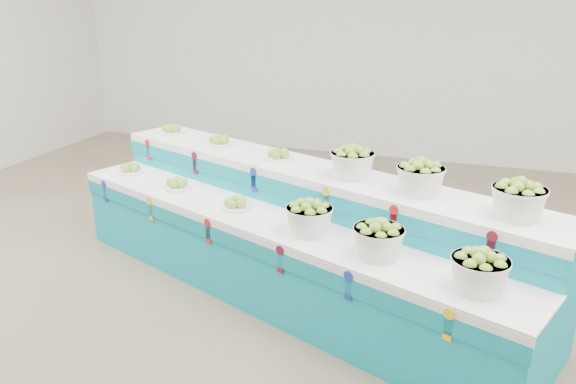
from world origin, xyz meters
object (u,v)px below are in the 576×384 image
at_px(plate_upper_mid, 219,140).
at_px(basket_upper_right, 519,199).
at_px(basket_lower_left, 309,217).
at_px(display_stand, 288,233).

xyz_separation_m(plate_upper_mid, basket_upper_right, (2.62, -1.03, 0.07)).
height_order(basket_lower_left, plate_upper_mid, plate_upper_mid).
distance_m(display_stand, basket_lower_left, 0.61).
bearing_deg(plate_upper_mid, basket_upper_right, -21.51).
relative_size(basket_lower_left, basket_upper_right, 1.00).
distance_m(plate_upper_mid, basket_upper_right, 2.81).
xyz_separation_m(basket_lower_left, basket_upper_right, (1.39, 0.03, 0.30)).
bearing_deg(display_stand, basket_upper_right, 8.84).
distance_m(basket_lower_left, basket_upper_right, 1.42).
height_order(plate_upper_mid, basket_upper_right, basket_upper_right).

